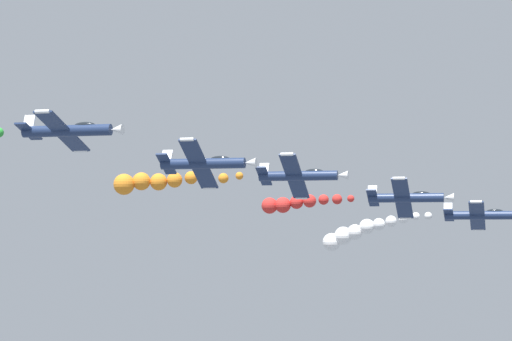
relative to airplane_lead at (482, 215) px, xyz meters
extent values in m
cylinder|color=navy|center=(0.01, -0.18, -0.03)|extent=(1.43, 9.00, 1.43)
cube|color=navy|center=(0.05, -0.58, -0.12)|extent=(8.61, 1.90, 3.59)
cylinder|color=white|center=(-4.22, -0.58, -1.83)|extent=(0.47, 1.40, 0.47)
cylinder|color=white|center=(4.32, -0.58, 1.59)|extent=(0.47, 1.40, 0.47)
cube|color=navy|center=(-0.01, -4.18, 0.02)|extent=(3.59, 1.20, 1.58)
cube|color=white|center=(-0.35, -4.28, 0.87)|extent=(0.73, 1.10, 1.54)
ellipsoid|color=black|center=(-0.17, 1.62, 0.43)|extent=(1.00, 2.20, 0.95)
sphere|color=white|center=(0.05, -6.80, -0.08)|extent=(1.00, 1.00, 1.00)
sphere|color=white|center=(-0.18, -8.41, -0.13)|extent=(1.06, 1.06, 1.06)
sphere|color=white|center=(-0.23, -10.03, -0.40)|extent=(1.35, 1.35, 1.35)
sphere|color=white|center=(-0.17, -11.65, -0.77)|extent=(1.50, 1.50, 1.50)
sphere|color=white|center=(-0.31, -13.27, -1.18)|extent=(1.66, 1.66, 1.66)
sphere|color=white|center=(-0.59, -14.89, -1.46)|extent=(2.03, 2.03, 2.03)
sphere|color=white|center=(-0.71, -16.51, -2.20)|extent=(2.08, 2.08, 2.08)
sphere|color=white|center=(-1.02, -18.13, -2.68)|extent=(2.42, 2.42, 2.42)
sphere|color=white|center=(-1.24, -19.74, -3.54)|extent=(2.43, 2.43, 2.43)
cylinder|color=navy|center=(10.70, -8.66, 1.94)|extent=(1.50, 9.00, 1.50)
cone|color=white|center=(10.70, -3.56, 1.94)|extent=(1.42, 1.20, 1.42)
cube|color=navy|center=(10.75, -9.06, 1.85)|extent=(8.12, 1.90, 4.64)
cylinder|color=white|center=(6.73, -9.06, -0.39)|extent=(0.49, 1.40, 0.49)
cylinder|color=white|center=(14.76, -9.06, 4.10)|extent=(0.49, 1.40, 0.49)
cube|color=navy|center=(10.67, -12.66, 1.98)|extent=(3.41, 1.20, 2.01)
cube|color=white|center=(10.23, -12.76, 2.78)|extent=(0.90, 1.10, 1.47)
ellipsoid|color=black|center=(10.46, -6.86, 2.37)|extent=(1.04, 2.20, 1.00)
sphere|color=red|center=(10.60, -15.34, 1.91)|extent=(0.87, 0.87, 0.87)
sphere|color=red|center=(10.57, -17.03, 1.84)|extent=(1.25, 1.25, 1.25)
sphere|color=red|center=(10.53, -18.72, 1.81)|extent=(1.28, 1.28, 1.28)
sphere|color=red|center=(10.86, -20.41, 1.65)|extent=(1.63, 1.63, 1.63)
sphere|color=red|center=(10.63, -22.10, 1.51)|extent=(1.67, 1.67, 1.67)
sphere|color=red|center=(10.80, -23.79, 1.17)|extent=(1.97, 1.97, 1.97)
sphere|color=red|center=(10.82, -25.47, 1.11)|extent=(2.02, 2.02, 2.02)
cylinder|color=navy|center=(21.07, -19.75, 4.19)|extent=(1.50, 9.00, 1.50)
cone|color=white|center=(21.07, -14.65, 4.19)|extent=(1.42, 1.20, 1.42)
cube|color=navy|center=(21.12, -20.15, 4.10)|extent=(8.11, 1.90, 4.66)
cylinder|color=white|center=(17.11, -20.15, 1.85)|extent=(0.49, 1.40, 0.49)
cylinder|color=white|center=(25.13, -20.15, 6.35)|extent=(0.49, 1.40, 0.49)
cube|color=navy|center=(21.05, -23.75, 4.23)|extent=(3.40, 1.20, 2.02)
cube|color=white|center=(20.60, -23.85, 5.03)|extent=(0.90, 1.10, 1.46)
ellipsoid|color=black|center=(20.83, -17.95, 4.62)|extent=(1.04, 2.20, 1.00)
sphere|color=orange|center=(21.12, -26.61, 4.28)|extent=(0.90, 0.90, 0.90)
sphere|color=orange|center=(21.27, -28.48, 4.03)|extent=(1.18, 1.18, 1.18)
sphere|color=orange|center=(21.27, -30.34, 4.14)|extent=(1.39, 1.39, 1.39)
sphere|color=orange|center=(21.77, -32.21, 4.11)|extent=(1.51, 1.51, 1.51)
sphere|color=orange|center=(22.17, -34.07, 3.85)|extent=(1.78, 1.78, 1.78)
sphere|color=orange|center=(22.41, -35.94, 3.63)|extent=(2.00, 2.00, 2.00)
sphere|color=orange|center=(23.06, -37.80, 3.69)|extent=(2.09, 2.09, 2.09)
sphere|color=orange|center=(23.76, -39.67, 3.33)|extent=(2.45, 2.45, 2.45)
cylinder|color=navy|center=(32.78, -27.43, 4.94)|extent=(1.50, 9.00, 1.50)
cone|color=white|center=(32.78, -22.33, 4.94)|extent=(1.42, 1.20, 1.42)
cube|color=navy|center=(32.83, -27.83, 4.85)|extent=(8.11, 1.90, 4.66)
cylinder|color=white|center=(28.82, -27.83, 2.61)|extent=(0.49, 1.40, 0.49)
cylinder|color=white|center=(36.84, -27.83, 7.10)|extent=(0.49, 1.40, 0.49)
cube|color=navy|center=(32.76, -31.43, 4.99)|extent=(3.40, 1.20, 2.02)
cube|color=white|center=(32.31, -31.53, 5.78)|extent=(0.90, 1.10, 1.46)
ellipsoid|color=black|center=(32.54, -25.63, 5.37)|extent=(1.04, 2.20, 1.00)
cylinder|color=navy|center=(43.89, -37.60, 7.52)|extent=(1.39, 9.00, 1.39)
cone|color=white|center=(43.89, -32.50, 7.52)|extent=(1.32, 1.20, 1.32)
cube|color=navy|center=(43.92, -38.00, 7.43)|extent=(8.79, 1.90, 3.07)
cylinder|color=white|center=(39.56, -38.00, 5.98)|extent=(0.46, 1.40, 0.46)
cylinder|color=white|center=(48.29, -38.00, 8.88)|extent=(0.46, 1.40, 0.46)
cube|color=navy|center=(43.87, -41.60, 7.57)|extent=(3.66, 1.20, 1.37)
cube|color=white|center=(43.59, -41.70, 8.44)|extent=(0.64, 1.10, 1.56)
ellipsoid|color=black|center=(43.73, -35.80, 7.99)|extent=(0.98, 2.20, 0.92)
camera|label=1|loc=(131.62, 2.89, -1.97)|focal=70.18mm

